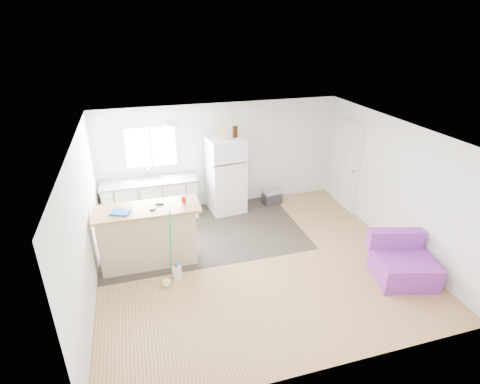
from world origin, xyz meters
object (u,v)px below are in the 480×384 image
at_px(cleaner_jug, 177,273).
at_px(blue_tray, 120,212).
at_px(bottle_left, 234,132).
at_px(bottle_right, 236,131).
at_px(cardboard_box, 222,132).
at_px(kitchen_cabinets, 151,199).
at_px(red_cup, 184,199).
at_px(mop, 167,273).
at_px(peninsula, 148,236).
at_px(cooler, 272,197).
at_px(purple_seat, 402,263).
at_px(refrigerator, 226,175).

bearing_deg(cleaner_jug, blue_tray, 125.89).
distance_m(bottle_left, bottle_right, 0.06).
distance_m(cleaner_jug, cardboard_box, 3.13).
height_order(kitchen_cabinets, red_cup, red_cup).
relative_size(mop, blue_tray, 4.68).
relative_size(peninsula, bottle_left, 7.20).
bearing_deg(peninsula, cleaner_jug, -57.78).
height_order(peninsula, cooler, peninsula).
distance_m(mop, bottle_left, 3.36).
height_order(peninsula, mop, mop).
bearing_deg(kitchen_cabinets, cardboard_box, -4.56).
bearing_deg(blue_tray, purple_seat, -19.22).
bearing_deg(kitchen_cabinets, purple_seat, -40.22).
relative_size(cooler, blue_tray, 1.57).
distance_m(kitchen_cabinets, blue_tray, 1.99).
distance_m(cooler, cardboard_box, 2.09).
bearing_deg(cardboard_box, purple_seat, -54.30).
bearing_deg(cooler, red_cup, -152.07).
bearing_deg(cardboard_box, cleaner_jug, -121.86).
height_order(cardboard_box, bottle_right, cardboard_box).
relative_size(red_cup, bottle_left, 0.48).
bearing_deg(bottle_left, cardboard_box, -173.27).
bearing_deg(blue_tray, red_cup, 6.28).
bearing_deg(mop, cleaner_jug, 23.76).
height_order(blue_tray, bottle_right, bottle_right).
relative_size(peninsula, cooler, 3.83).
distance_m(refrigerator, bottle_right, 1.02).
distance_m(cooler, mop, 3.64).
bearing_deg(bottle_right, bottle_left, -154.41).
relative_size(cooler, mop, 0.33).
xyz_separation_m(kitchen_cabinets, cooler, (2.81, -0.05, -0.29)).
bearing_deg(cleaner_jug, cardboard_box, 38.93).
bearing_deg(peninsula, blue_tray, -168.22).
bearing_deg(cleaner_jug, bottle_left, 34.70).
xyz_separation_m(refrigerator, bottle_right, (0.24, -0.02, 0.99)).
distance_m(blue_tray, bottle_right, 3.10).
height_order(refrigerator, cooler, refrigerator).
relative_size(blue_tray, bottle_right, 1.20).
bearing_deg(purple_seat, bottle_left, 137.28).
height_order(peninsula, purple_seat, peninsula).
bearing_deg(bottle_right, purple_seat, -58.65).
relative_size(cardboard_box, bottle_left, 1.20).
xyz_separation_m(peninsula, bottle_left, (2.02, 1.60, 1.29)).
distance_m(peninsula, blue_tray, 0.70).
relative_size(cleaner_jug, bottle_right, 1.22).
bearing_deg(refrigerator, purple_seat, -61.38).
relative_size(purple_seat, cleaner_jug, 3.68).
bearing_deg(bottle_left, peninsula, -141.62).
relative_size(peninsula, cardboard_box, 6.00).
height_order(mop, red_cup, mop).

